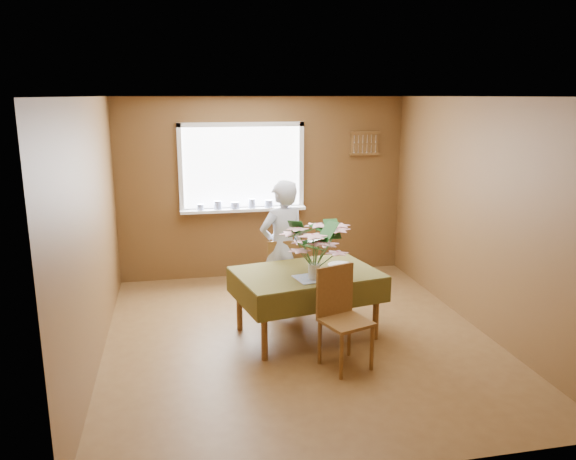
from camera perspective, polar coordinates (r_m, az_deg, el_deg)
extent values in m
plane|color=brown|center=(6.08, 1.06, -10.87)|extent=(4.50, 4.50, 0.00)
plane|color=white|center=(5.54, 1.17, 13.40)|extent=(4.50, 4.50, 0.00)
plane|color=brown|center=(7.85, -2.50, 4.26)|extent=(4.00, 0.00, 4.00)
plane|color=brown|center=(3.61, 9.03, -7.11)|extent=(4.00, 0.00, 4.00)
plane|color=brown|center=(5.60, -19.27, -0.26)|extent=(0.00, 4.50, 4.50)
plane|color=brown|center=(6.41, 18.83, 1.45)|extent=(0.00, 4.50, 4.50)
cube|color=white|center=(7.75, -4.71, 6.35)|extent=(1.60, 0.01, 1.10)
cube|color=white|center=(7.69, -4.78, 10.63)|extent=(1.72, 0.06, 0.06)
cube|color=white|center=(7.83, -4.61, 2.13)|extent=(1.72, 0.06, 0.06)
cube|color=white|center=(7.68, -10.88, 6.09)|extent=(0.06, 0.06, 1.22)
cube|color=white|center=(7.88, 1.35, 6.51)|extent=(0.06, 0.06, 1.22)
cube|color=white|center=(7.76, -4.55, 2.10)|extent=(1.72, 0.20, 0.04)
cylinder|color=white|center=(7.68, -8.89, 2.32)|extent=(0.09, 0.09, 0.08)
cylinder|color=white|center=(7.69, -7.15, 2.53)|extent=(0.11, 0.11, 0.12)
cylinder|color=white|center=(7.72, -5.40, 2.51)|extent=(0.12, 0.12, 0.09)
cylinder|color=white|center=(7.74, -3.68, 2.72)|extent=(0.10, 0.10, 0.13)
cylinder|color=white|center=(7.78, -1.96, 2.70)|extent=(0.11, 0.11, 0.10)
cylinder|color=white|center=(7.82, -0.27, 2.68)|extent=(0.09, 0.09, 0.08)
cube|color=brown|center=(8.11, 7.77, 8.72)|extent=(0.40, 0.03, 0.30)
cube|color=brown|center=(8.08, 7.84, 9.77)|extent=(0.44, 0.04, 0.03)
cube|color=brown|center=(8.11, 7.78, 7.66)|extent=(0.44, 0.04, 0.03)
cylinder|color=brown|center=(5.49, -2.42, -9.94)|extent=(0.07, 0.07, 0.66)
cylinder|color=brown|center=(6.00, 8.92, -7.99)|extent=(0.07, 0.07, 0.66)
cylinder|color=brown|center=(6.17, -4.97, -7.25)|extent=(0.07, 0.07, 0.66)
cylinder|color=brown|center=(6.63, 5.38, -5.76)|extent=(0.07, 0.07, 0.66)
cube|color=brown|center=(5.92, 1.90, -4.52)|extent=(1.55, 1.18, 0.04)
cube|color=#413B17|center=(5.92, 1.90, -4.29)|extent=(1.61, 1.25, 0.01)
cube|color=#413B17|center=(5.54, 4.03, -7.05)|extent=(1.43, 0.29, 0.26)
cube|color=#413B17|center=(6.39, 0.04, -4.20)|extent=(1.43, 0.29, 0.26)
cube|color=#413B17|center=(5.71, -4.79, -6.43)|extent=(0.20, 0.97, 0.26)
cube|color=#413B17|center=(6.28, 7.93, -4.64)|extent=(0.20, 0.97, 0.26)
cube|color=#4899CD|center=(5.71, 2.87, -4.86)|extent=(0.47, 0.38, 0.01)
cylinder|color=brown|center=(6.93, 0.76, -5.91)|extent=(0.04, 0.04, 0.41)
cylinder|color=brown|center=(6.91, -1.97, -5.99)|extent=(0.04, 0.04, 0.41)
cylinder|color=brown|center=(6.62, 1.06, -6.85)|extent=(0.04, 0.04, 0.41)
cylinder|color=brown|center=(6.60, -1.80, -6.94)|extent=(0.04, 0.04, 0.41)
cube|color=brown|center=(6.69, -0.49, -4.64)|extent=(0.42, 0.42, 0.03)
cube|color=brown|center=(6.45, -0.37, -3.08)|extent=(0.38, 0.07, 0.46)
cylinder|color=brown|center=(5.20, 5.45, -12.69)|extent=(0.04, 0.04, 0.44)
cylinder|color=brown|center=(5.40, 8.51, -11.77)|extent=(0.04, 0.04, 0.44)
cylinder|color=brown|center=(5.46, 3.23, -11.33)|extent=(0.04, 0.04, 0.44)
cylinder|color=brown|center=(5.65, 6.23, -10.52)|extent=(0.04, 0.04, 0.44)
cube|color=brown|center=(5.33, 5.92, -9.28)|extent=(0.52, 0.52, 0.03)
cube|color=brown|center=(5.38, 4.77, -6.09)|extent=(0.40, 0.16, 0.49)
imported|color=white|center=(6.48, -0.57, -1.85)|extent=(0.68, 0.56, 1.59)
cylinder|color=white|center=(5.66, 2.70, -4.22)|extent=(0.12, 0.12, 0.16)
cylinder|color=#33662D|center=(5.63, 2.71, -3.02)|extent=(0.07, 0.07, 0.11)
cylinder|color=white|center=(6.13, 5.32, -3.57)|extent=(0.31, 0.31, 0.01)
cube|color=silver|center=(5.76, 4.58, -4.65)|extent=(0.04, 0.24, 0.00)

